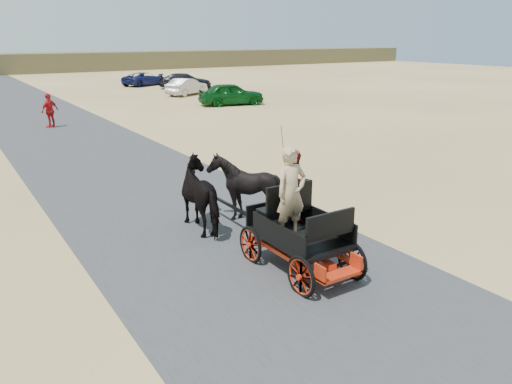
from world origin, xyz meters
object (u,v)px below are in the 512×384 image
car_d (144,79)px  car_c (185,81)px  carriage (299,252)px  car_b (187,87)px  pedestrian (50,111)px  horse_left (205,195)px  horse_right (244,188)px  car_a (231,94)px

car_d → car_c: bearing=177.7°
carriage → car_b: car_b is taller
car_b → car_c: 5.12m
carriage → pedestrian: bearing=92.2°
carriage → car_c: 36.79m
car_b → carriage: bearing=129.2°
horse_left → horse_right: 1.10m
car_c → car_d: bearing=51.2°
carriage → horse_left: bearing=100.4°
horse_right → car_d: horse_right is taller
carriage → horse_right: (0.55, 3.00, 0.49)m
pedestrian → car_a: size_ratio=0.39×
carriage → car_c: car_c is taller
car_a → car_d: bearing=12.0°
pedestrian → car_b: size_ratio=0.43×
horse_right → car_d: (10.91, 35.97, -0.23)m
horse_right → car_b: size_ratio=0.43×
horse_right → car_a: (10.83, 19.43, -0.10)m
horse_right → pedestrian: (-1.30, 16.84, 0.01)m
car_b → car_d: size_ratio=0.90×
carriage → car_b: bearing=68.9°
carriage → car_c: (13.49, 34.23, 0.31)m
car_c → car_d: (-2.03, 4.73, -0.05)m
car_d → carriage: bearing=138.2°
carriage → pedestrian: (-0.75, 19.84, 0.50)m
carriage → car_d: bearing=73.6°
carriage → car_d: car_d is taller
pedestrian → car_c: (14.23, 14.39, -0.20)m
horse_right → pedestrian: pedestrian is taller
carriage → car_c: bearing=68.5°
car_b → car_a: bearing=150.0°
horse_left → pedestrian: 16.84m
car_c → car_d: 5.15m
horse_left → horse_right: size_ratio=1.18×
horse_left → car_d: horse_left is taller
horse_right → car_d: size_ratio=0.38×
horse_left → car_c: 34.24m
car_c → carriage: bearing=-173.4°
horse_right → car_a: bearing=-119.1°
car_a → horse_left: bearing=160.8°
horse_left → car_c: bearing=-114.2°
carriage → car_b: 31.68m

